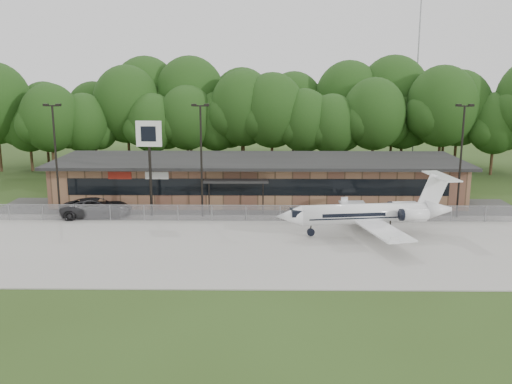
{
  "coord_description": "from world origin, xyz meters",
  "views": [
    {
      "loc": [
        0.51,
        -33.58,
        13.18
      ],
      "look_at": [
        -0.08,
        12.0,
        3.34
      ],
      "focal_mm": 40.0,
      "sensor_mm": 36.0,
      "label": 1
    }
  ],
  "objects_px": {
    "terminal": "(258,179)",
    "business_jet": "(370,214)",
    "pole_sign": "(149,144)",
    "suv": "(97,208)"
  },
  "relations": [
    {
      "from": "business_jet",
      "to": "suv",
      "type": "relative_size",
      "value": 2.34
    },
    {
      "from": "terminal",
      "to": "pole_sign",
      "type": "relative_size",
      "value": 4.71
    },
    {
      "from": "terminal",
      "to": "business_jet",
      "type": "xyz_separation_m",
      "value": [
        9.11,
        -13.01,
        -0.42
      ]
    },
    {
      "from": "pole_sign",
      "to": "terminal",
      "type": "bearing_deg",
      "value": 40.18
    },
    {
      "from": "business_jet",
      "to": "pole_sign",
      "type": "relative_size",
      "value": 1.68
    },
    {
      "from": "terminal",
      "to": "pole_sign",
      "type": "bearing_deg",
      "value": -143.52
    },
    {
      "from": "suv",
      "to": "pole_sign",
      "type": "bearing_deg",
      "value": -95.01
    },
    {
      "from": "terminal",
      "to": "suv",
      "type": "xyz_separation_m",
      "value": [
        -14.6,
        -7.49,
        -1.31
      ]
    },
    {
      "from": "business_jet",
      "to": "pole_sign",
      "type": "bearing_deg",
      "value": 154.78
    },
    {
      "from": "terminal",
      "to": "suv",
      "type": "bearing_deg",
      "value": -152.83
    }
  ]
}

